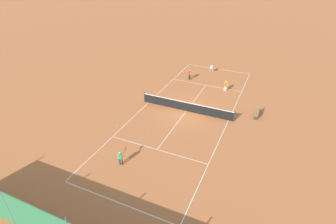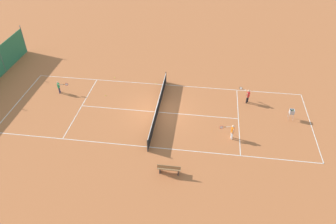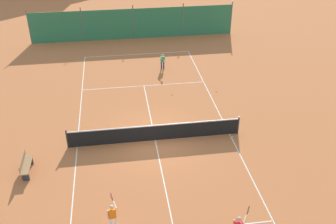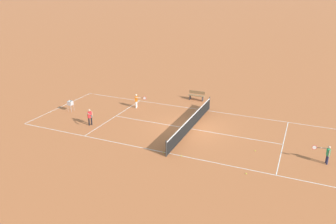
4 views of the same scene
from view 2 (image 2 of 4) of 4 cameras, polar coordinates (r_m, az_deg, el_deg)
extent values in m
plane|color=#BC6638|center=(26.40, -1.74, -0.02)|extent=(600.00, 600.00, 0.00)
cube|color=white|center=(30.40, -24.48, 1.82)|extent=(8.25, 0.05, 0.01)
cube|color=white|center=(27.44, 23.63, -2.05)|extent=(8.25, 0.05, 0.01)
cube|color=white|center=(23.34, -3.34, -6.10)|extent=(0.05, 23.85, 0.01)
cube|color=white|center=(29.71, -0.48, 4.77)|extent=(0.05, 23.85, 0.01)
cube|color=white|center=(28.00, -14.78, 1.06)|extent=(8.20, 0.05, 0.01)
cube|color=white|center=(26.30, 12.17, -1.15)|extent=(8.20, 0.05, 0.01)
cube|color=white|center=(26.40, -1.74, -0.01)|extent=(0.05, 12.80, 0.01)
cylinder|color=#2D2D2D|center=(22.66, -3.59, -5.91)|extent=(0.08, 0.08, 1.06)
cylinder|color=#2D2D2D|center=(29.81, -0.36, 6.08)|extent=(0.08, 0.08, 1.06)
cube|color=black|center=(26.13, -1.75, 0.77)|extent=(9.10, 0.02, 0.91)
cube|color=white|center=(25.85, -1.77, 1.62)|extent=(9.10, 0.04, 0.06)
cylinder|color=#59595E|center=(34.65, -27.03, 8.31)|extent=(0.08, 0.08, 2.90)
cylinder|color=#59595E|center=(37.86, -23.86, 11.58)|extent=(0.08, 0.08, 2.90)
cylinder|color=white|center=(24.17, 11.11, -4.14)|extent=(0.10, 0.10, 0.57)
cylinder|color=white|center=(24.30, 11.00, -3.86)|extent=(0.10, 0.10, 0.57)
cube|color=orange|center=(23.91, 11.19, -3.09)|extent=(0.31, 0.22, 0.44)
sphere|color=beige|center=(23.70, 11.29, -2.47)|extent=(0.18, 0.18, 0.18)
cylinder|color=beige|center=(23.79, 11.30, -3.36)|extent=(0.06, 0.06, 0.44)
cylinder|color=beige|center=(23.87, 10.63, -2.54)|extent=(0.17, 0.45, 0.06)
cylinder|color=black|center=(23.79, 9.88, -2.59)|extent=(0.07, 0.20, 0.03)
torus|color=red|center=(23.73, 9.31, -2.64)|extent=(0.09, 0.28, 0.28)
cylinder|color=silver|center=(23.73, 9.31, -2.64)|extent=(0.06, 0.24, 0.25)
cylinder|color=black|center=(28.00, 13.55, 2.02)|extent=(0.11, 0.11, 0.59)
cylinder|color=black|center=(28.14, 13.73, 2.19)|extent=(0.11, 0.11, 0.59)
cube|color=red|center=(27.78, 13.80, 2.99)|extent=(0.33, 0.29, 0.46)
sphere|color=tan|center=(27.59, 13.90, 3.59)|extent=(0.18, 0.18, 0.18)
cylinder|color=tan|center=(27.64, 13.62, 2.83)|extent=(0.07, 0.07, 0.46)
cylinder|color=tan|center=(27.89, 13.62, 3.63)|extent=(0.30, 0.43, 0.07)
cylinder|color=black|center=(28.01, 13.02, 3.89)|extent=(0.13, 0.19, 0.03)
torus|color=black|center=(28.09, 12.59, 4.07)|extent=(0.17, 0.25, 0.28)
cylinder|color=silver|center=(28.09, 12.59, 4.07)|extent=(0.14, 0.21, 0.25)
cylinder|color=#23284C|center=(30.11, -18.35, 3.74)|extent=(0.10, 0.10, 0.54)
cylinder|color=#23284C|center=(29.97, -18.40, 3.56)|extent=(0.10, 0.10, 0.54)
cube|color=#239E5B|center=(29.79, -18.56, 4.41)|extent=(0.29, 0.21, 0.42)
sphere|color=tan|center=(29.63, -18.67, 4.92)|extent=(0.16, 0.16, 0.16)
cylinder|color=tan|center=(29.93, -18.51, 4.58)|extent=(0.06, 0.06, 0.42)
cylinder|color=tan|center=(29.52, -18.27, 4.54)|extent=(0.16, 0.42, 0.06)
cylinder|color=black|center=(29.46, -17.69, 4.59)|extent=(0.07, 0.19, 0.03)
torus|color=red|center=(29.41, -17.25, 4.63)|extent=(0.09, 0.28, 0.28)
cylinder|color=silver|center=(29.41, -17.25, 4.63)|extent=(0.06, 0.24, 0.25)
sphere|color=#CCE033|center=(29.72, 0.20, 4.84)|extent=(0.07, 0.07, 0.07)
sphere|color=#CCE033|center=(28.76, -10.83, 2.86)|extent=(0.07, 0.07, 0.07)
sphere|color=#CCE033|center=(29.85, -2.05, 4.97)|extent=(0.07, 0.07, 0.07)
sphere|color=#CCE033|center=(31.10, -9.29, 5.92)|extent=(0.07, 0.07, 0.07)
cylinder|color=#B7B7BC|center=(27.17, 20.97, -0.94)|extent=(0.02, 0.02, 0.55)
cylinder|color=#B7B7BC|center=(27.43, 20.86, -0.50)|extent=(0.02, 0.02, 0.55)
cylinder|color=#B7B7BC|center=(27.09, 20.27, -0.89)|extent=(0.02, 0.02, 0.55)
cylinder|color=#B7B7BC|center=(27.35, 20.17, -0.45)|extent=(0.02, 0.02, 0.55)
cube|color=#B7B7BC|center=(27.10, 20.69, -0.22)|extent=(0.34, 0.34, 0.02)
cube|color=#B7B7BC|center=(27.05, 21.12, 0.02)|extent=(0.34, 0.02, 0.34)
cube|color=#B7B7BC|center=(26.96, 20.42, 0.08)|extent=(0.34, 0.02, 0.34)
cube|color=#B7B7BC|center=(26.87, 20.82, -0.17)|extent=(0.02, 0.34, 0.34)
cube|color=#B7B7BC|center=(27.14, 20.71, 0.26)|extent=(0.02, 0.34, 0.34)
sphere|color=#CCE033|center=(27.09, 20.65, -0.11)|extent=(0.07, 0.07, 0.07)
sphere|color=#CCE033|center=(27.04, 20.52, -0.16)|extent=(0.07, 0.07, 0.07)
sphere|color=#CCE033|center=(27.10, 20.78, -0.13)|extent=(0.07, 0.07, 0.07)
sphere|color=#CCE033|center=(27.10, 20.45, -0.04)|extent=(0.07, 0.07, 0.07)
sphere|color=#CCE033|center=(27.03, 20.65, -0.20)|extent=(0.07, 0.07, 0.07)
sphere|color=#CCE033|center=(27.09, 20.69, -0.12)|extent=(0.07, 0.07, 0.07)
sphere|color=#CCE033|center=(26.91, 20.50, -0.20)|extent=(0.07, 0.07, 0.07)
sphere|color=#CCE033|center=(26.93, 20.66, -0.20)|extent=(0.07, 0.07, 0.07)
sphere|color=#CCE033|center=(27.13, 20.93, 0.03)|extent=(0.07, 0.07, 0.07)
sphere|color=#CCE033|center=(26.98, 20.84, -0.18)|extent=(0.07, 0.07, 0.07)
sphere|color=#CCE033|center=(26.92, 20.66, -0.22)|extent=(0.07, 0.07, 0.07)
sphere|color=#CCE033|center=(26.98, 20.70, -0.15)|extent=(0.07, 0.07, 0.07)
sphere|color=#CCE033|center=(26.99, 21.00, -0.06)|extent=(0.07, 0.07, 0.07)
sphere|color=#CCE033|center=(27.11, 20.85, 0.17)|extent=(0.07, 0.07, 0.07)
sphere|color=#CCE033|center=(26.95, 20.88, -0.09)|extent=(0.07, 0.07, 0.07)
sphere|color=#CCE033|center=(26.95, 20.53, 0.01)|extent=(0.07, 0.07, 0.07)
sphere|color=#CCE033|center=(27.00, 20.54, 0.09)|extent=(0.07, 0.07, 0.07)
sphere|color=#CCE033|center=(26.95, 20.64, -0.02)|extent=(0.07, 0.07, 0.07)
cube|color=olive|center=(21.29, 0.21, -9.75)|extent=(0.36, 1.50, 0.05)
cube|color=olive|center=(21.00, 0.15, -9.58)|extent=(0.04, 1.50, 0.28)
cube|color=#333338|center=(21.52, -1.40, -9.98)|extent=(0.32, 0.06, 0.44)
cube|color=#333338|center=(21.41, 1.82, -10.30)|extent=(0.32, 0.06, 0.44)
camera|label=1|loc=(27.78, -55.78, 15.69)|focal=28.00mm
camera|label=3|loc=(23.48, 45.32, 17.59)|focal=42.00mm
camera|label=4|loc=(43.18, -7.64, 28.71)|focal=35.00mm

